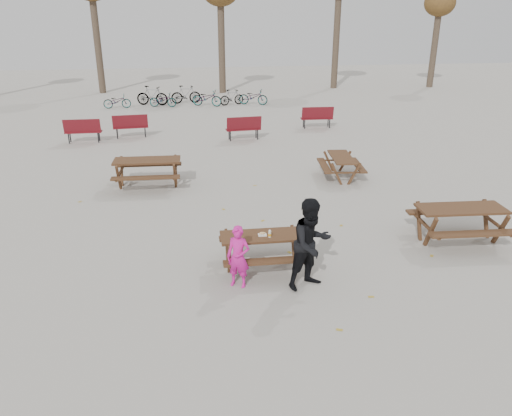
{
  "coord_description": "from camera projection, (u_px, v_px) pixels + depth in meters",
  "views": [
    {
      "loc": [
        -1.48,
        -9.63,
        5.32
      ],
      "look_at": [
        0.0,
        1.0,
        1.0
      ],
      "focal_mm": 35.0,
      "sensor_mm": 36.0,
      "label": 1
    }
  ],
  "objects": [
    {
      "name": "picnic_table_north",
      "position": [
        148.0,
        173.0,
        15.81
      ],
      "size": [
        2.12,
        1.73,
        0.89
      ],
      "primitive_type": null,
      "rotation": [
        0.0,
        0.0,
        -0.03
      ],
      "color": "#331E12",
      "rests_on": "ground"
    },
    {
      "name": "park_bench_row",
      "position": [
        197.0,
        125.0,
        21.97
      ],
      "size": [
        12.01,
        2.36,
        1.03
      ],
      "color": "maroon",
      "rests_on": "ground"
    },
    {
      "name": "bicycle_row",
      "position": [
        189.0,
        97.0,
        29.03
      ],
      "size": [
        9.49,
        2.05,
        1.11
      ],
      "color": "black",
      "rests_on": "ground"
    },
    {
      "name": "main_picnic_table",
      "position": [
        262.0,
        243.0,
        10.8
      ],
      "size": [
        1.8,
        1.45,
        0.78
      ],
      "color": "#331E12",
      "rests_on": "ground"
    },
    {
      "name": "picnic_table_far",
      "position": [
        341.0,
        167.0,
        16.67
      ],
      "size": [
        1.53,
        1.83,
        0.73
      ],
      "primitive_type": null,
      "rotation": [
        0.0,
        0.0,
        1.48
      ],
      "color": "#331E12",
      "rests_on": "ground"
    },
    {
      "name": "picnic_table_east",
      "position": [
        459.0,
        225.0,
        12.06
      ],
      "size": [
        2.15,
        1.77,
        0.89
      ],
      "primitive_type": null,
      "rotation": [
        0.0,
        0.0,
        -0.05
      ],
      "color": "#331E12",
      "rests_on": "ground"
    },
    {
      "name": "fallen_leaves",
      "position": [
        267.0,
        221.0,
        13.38
      ],
      "size": [
        11.0,
        11.0,
        0.01
      ],
      "primitive_type": null,
      "color": "#A98C28",
      "rests_on": "ground"
    },
    {
      "name": "child",
      "position": [
        238.0,
        257.0,
        10.03
      ],
      "size": [
        0.57,
        0.49,
        1.32
      ],
      "primitive_type": "imported",
      "rotation": [
        0.0,
        0.0,
        -0.43
      ],
      "color": "#D41A8E",
      "rests_on": "ground"
    },
    {
      "name": "bread_roll",
      "position": [
        262.0,
        233.0,
        10.67
      ],
      "size": [
        0.14,
        0.06,
        0.05
      ],
      "primitive_type": "ellipsoid",
      "color": "tan",
      "rests_on": "food_tray"
    },
    {
      "name": "food_tray",
      "position": [
        262.0,
        235.0,
        10.68
      ],
      "size": [
        0.18,
        0.11,
        0.03
      ],
      "primitive_type": "cube",
      "color": "white",
      "rests_on": "main_picnic_table"
    },
    {
      "name": "ground",
      "position": [
        262.0,
        267.0,
        11.02
      ],
      "size": [
        80.0,
        80.0,
        0.0
      ],
      "primitive_type": "plane",
      "color": "gray",
      "rests_on": "ground"
    },
    {
      "name": "adult",
      "position": [
        311.0,
        244.0,
        9.92
      ],
      "size": [
        1.14,
        1.04,
        1.9
      ],
      "primitive_type": "imported",
      "rotation": [
        0.0,
        0.0,
        0.43
      ],
      "color": "black",
      "rests_on": "ground"
    },
    {
      "name": "soda_bottle",
      "position": [
        270.0,
        234.0,
        10.59
      ],
      "size": [
        0.07,
        0.07,
        0.17
      ],
      "color": "silver",
      "rests_on": "main_picnic_table"
    }
  ]
}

